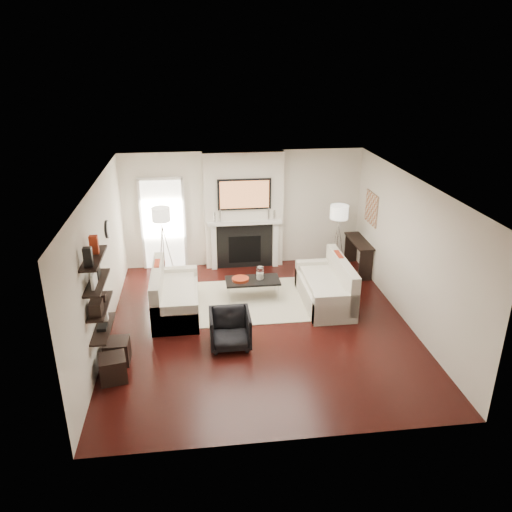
{
  "coord_description": "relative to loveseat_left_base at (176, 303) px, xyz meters",
  "views": [
    {
      "loc": [
        -1.07,
        -8.05,
        4.72
      ],
      "look_at": [
        0.0,
        0.6,
        1.15
      ],
      "focal_mm": 35.0,
      "sensor_mm": 36.0,
      "label": 1
    }
  ],
  "objects": [
    {
      "name": "clock_face",
      "position": [
        -1.16,
        0.2,
        1.49
      ],
      "size": [
        0.01,
        0.29,
        0.29
      ],
      "primitive_type": "cylinder",
      "rotation": [
        0.0,
        1.57,
        0.0
      ],
      "color": "white",
      "rests_on": "clock_rim"
    },
    {
      "name": "console_top",
      "position": [
        4.12,
        1.51,
        0.52
      ],
      "size": [
        0.35,
        1.2,
        0.04
      ],
      "primitive_type": "cube",
      "color": "black",
      "rests_on": "floor"
    },
    {
      "name": "pillow_right_charcoal",
      "position": [
        3.29,
        -0.28,
        0.51
      ],
      "size": [
        0.1,
        0.4,
        0.4
      ],
      "primitive_type": "cube",
      "color": "black",
      "rests_on": "loveseat_right_cushion"
    },
    {
      "name": "hurricane_candle",
      "position": [
        1.69,
        0.41,
        0.29
      ],
      "size": [
        0.1,
        0.1,
        0.15
      ],
      "primitive_type": "cylinder",
      "color": "white",
      "rests_on": "coffee_table"
    },
    {
      "name": "shelf_lower",
      "position": [
        -1.07,
        -1.7,
        0.89
      ],
      "size": [
        0.25,
        1.0,
        0.04
      ],
      "primitive_type": "cube",
      "color": "black",
      "rests_on": "wall_left"
    },
    {
      "name": "candlestick_l_tall",
      "position": [
        1.0,
        2.0,
        1.09
      ],
      "size": [
        0.04,
        0.04,
        0.3
      ],
      "primitive_type": "cylinder",
      "color": "silver",
      "rests_on": "mantel_shelf"
    },
    {
      "name": "lamp_right_leg_c",
      "position": [
        3.54,
        1.4,
        0.39
      ],
      "size": [
        0.14,
        0.22,
        1.23
      ],
      "primitive_type": "cylinder",
      "rotation": [
        0.18,
        0.0,
        2.62
      ],
      "color": "silver",
      "rests_on": "floor"
    },
    {
      "name": "door_trim_r",
      "position": [
        0.18,
        2.26,
        0.84
      ],
      "size": [
        0.06,
        0.06,
        2.16
      ],
      "primitive_type": "cube",
      "color": "white",
      "rests_on": "floor"
    },
    {
      "name": "loveseat_right_cushion",
      "position": [
        2.9,
        0.02,
        0.26
      ],
      "size": [
        0.63,
        1.44,
        0.1
      ],
      "primitive_type": "cube",
      "color": "beige",
      "rests_on": "loveseat_right_base"
    },
    {
      "name": "hallway_panel",
      "position": [
        -0.3,
        2.28,
        0.84
      ],
      "size": [
        0.9,
        0.02,
        2.1
      ],
      "primitive_type": "cube",
      "color": "white",
      "rests_on": "floor"
    },
    {
      "name": "candlestick_r_short",
      "position": [
        2.23,
        2.0,
        1.06
      ],
      "size": [
        0.04,
        0.04,
        0.24
      ],
      "primitive_type": "cylinder",
      "color": "silver",
      "rests_on": "mantel_shelf"
    },
    {
      "name": "decor_frame_a",
      "position": [
        -1.07,
        -1.86,
        1.42
      ],
      "size": [
        0.04,
        0.3,
        0.22
      ],
      "primitive_type": "cube",
      "color": "white",
      "rests_on": "shelf_upper"
    },
    {
      "name": "lamp_left_shade",
      "position": [
        -0.3,
        1.8,
        1.24
      ],
      "size": [
        0.4,
        0.4,
        0.3
      ],
      "primitive_type": "cylinder",
      "color": "white",
      "rests_on": "lamp_left_post"
    },
    {
      "name": "shelf_upper",
      "position": [
        -1.07,
        -1.7,
        1.29
      ],
      "size": [
        0.25,
        1.0,
        0.04
      ],
      "primitive_type": "cube",
      "color": "black",
      "rests_on": "wall_left"
    },
    {
      "name": "lamp_left_leg_c",
      "position": [
        -0.36,
        1.71,
        0.39
      ],
      "size": [
        0.14,
        0.22,
        1.23
      ],
      "primitive_type": "cylinder",
      "rotation": [
        0.18,
        0.0,
        2.62
      ],
      "color": "silver",
      "rests_on": "floor"
    },
    {
      "name": "chimney_breast",
      "position": [
        1.55,
        2.18,
        1.14
      ],
      "size": [
        1.8,
        0.25,
        2.7
      ],
      "primitive_type": "cube",
      "color": "silver",
      "rests_on": "floor"
    },
    {
      "name": "lamp_left_leg_b",
      "position": [
        -0.36,
        1.9,
        0.39
      ],
      "size": [
        0.14,
        0.22,
        1.23
      ],
      "primitive_type": "cylinder",
      "rotation": [
        0.18,
        0.0,
        0.52
      ],
      "color": "silver",
      "rests_on": "floor"
    },
    {
      "name": "coffee_leg_nw",
      "position": [
        1.04,
        0.19,
        -0.02
      ],
      "size": [
        0.02,
        0.02,
        0.38
      ],
      "primitive_type": "cylinder",
      "color": "silver",
      "rests_on": "floor"
    },
    {
      "name": "candlestick_l_short",
      "position": [
        0.87,
        2.0,
        1.06
      ],
      "size": [
        0.04,
        0.04,
        0.24
      ],
      "primitive_type": "cylinder",
      "color": "silver",
      "rests_on": "mantel_shelf"
    },
    {
      "name": "fireplace_surround",
      "position": [
        1.55,
        2.04,
        0.31
      ],
      "size": [
        1.3,
        0.02,
        1.04
      ],
      "primitive_type": "cube",
      "color": "black",
      "rests_on": "floor"
    },
    {
      "name": "console_leg_n",
      "position": [
        4.12,
        0.96,
        0.14
      ],
      "size": [
        0.3,
        0.04,
        0.71
      ],
      "primitive_type": "cube",
      "color": "black",
      "rests_on": "floor"
    },
    {
      "name": "decor_magfile_b",
      "position": [
        -1.07,
        -1.55,
        1.85
      ],
      "size": [
        0.12,
        0.1,
        0.28
      ],
      "primitive_type": "cube",
      "color": "maroon",
      "rests_on": "shelf_top"
    },
    {
      "name": "decor_box_small",
      "position": [
        -1.07,
        -1.56,
        0.97
      ],
      "size": [
        0.15,
        0.12,
        0.12
      ],
      "primitive_type": "cube",
      "color": "black",
      "rests_on": "shelf_lower"
    },
    {
      "name": "coffee_leg_ne",
      "position": [
        2.04,
        0.19,
        -0.02
      ],
      "size": [
        0.02,
        0.02,
        0.38
      ],
      "primitive_type": "cylinder",
      "color": "silver",
      "rests_on": "floor"
    },
    {
      "name": "mantel_shelf",
      "position": [
        1.55,
        1.99,
        0.91
      ],
      "size": [
        1.7,
        0.18,
        0.07
      ],
      "primitive_type": "cube",
      "color": "white",
      "rests_on": "chimney_breast"
    },
    {
      "name": "loveseat_left_back",
      "position": [
        -0.33,
        0.0,
        0.32
      ],
      "size": [
        0.18,
        1.8,
        0.8
      ],
      "primitive_type": "cube",
      "color": "beige",
      "rests_on": "floor"
    },
    {
      "name": "lamp_right_leg_b",
      "position": [
        3.54,
        1.59,
        0.39
      ],
      "size": [
        0.14,
        0.22,
        1.23
      ],
      "primitive_type": "cylinder",
      "rotation": [
        0.18,
        0.0,
        0.52
      ],
      "color": "silver",
      "rests_on": "floor"
    },
    {
      "name": "copper_bowl",
      "position": [
        1.29,
        0.41,
        0.24
      ],
      "size": [
        0.34,
        0.34,
        0.06
      ],
      "primitive_type": "cylinder",
      "color": "#C74021",
      "rests_on": "coffee_table"
    },
    {
      "name": "tv_body",
      "position": [
        1.55,
        2.02,
        1.57
      ],
      "size": [
        1.2,
        0.06,
        0.7
      ],
      "primitive_type": "cube",
      "color": "black",
      "rests_on": "chimney_breast"
    },
    {
      "name": "console_leg_s",
      "position": [
        4.12,
        2.06,
        0.14
      ],
      "size": [
        0.3,
        0.04,
        0.71
      ],
      "primitive_type": "cube",
      "color": "black",
      "rests_on": "floor"
    },
    {
      "name": "loveseat_right_arm_s",
      "position": [
        2.95,
        0.83,
        0.09
      ],
      "size": [
        0.85,
        0.18,
        0.6
      ],
      "primitive_type": "cube",
      "color": "beige",
      "rests_on": "floor"
    },
    {
      "name": "decor_box_tall",
      "position": [
        -1.07,
        -1.46,
        0.6
      ],
      "size": [
        0.1,
        0.1,
        0.18
      ],
      "primitive_type": "cube",
      "color": "white",
      "rests_on": "shelf_bottom"
    },
    {
      "name": "wall_art",
      "position": [
        4.28,
        1.35,
        1.34
      ],
      "size": [
        0.03,
        0.7,
        0.7
      ],
      "primitive_type": "cube",
      "color": "#9F734F",
      "rests_on": "wall_right"
    },
    {
      "name": "rug",
      "position": [
        1.52,
        0.3,
        -0.2
      ],
      "size": [
        2.6,
        2.0,
        0.01
      ],
      "primitive_type": "cube",
      "color": "#B6AF95",
      "rests_on": "floor"
    },
    {
      "name": "decor_frame_b",
      "position": [
        -1.07,
        -1.52,
        1.4
      ],
      "size": [
        0.04,
        0.22,
        0.18
      ],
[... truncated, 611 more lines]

